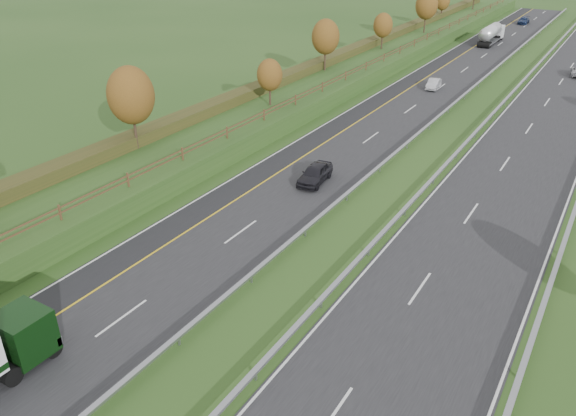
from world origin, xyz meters
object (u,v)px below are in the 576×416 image
road_tanker (492,33)px  car_dark_near (315,174)px  car_silver_mid (434,84)px  car_small_far (524,21)px

road_tanker → car_dark_near: (2.23, -72.92, -1.00)m
car_silver_mid → car_dark_near: bearing=-94.3°
car_dark_near → car_small_far: size_ratio=0.98×
road_tanker → car_dark_near: road_tanker is taller
car_dark_near → car_small_far: car_dark_near is taller
car_silver_mid → car_small_far: car_small_far is taller
car_dark_near → road_tanker: bearing=85.4°
car_small_far → car_silver_mid: bearing=-91.4°
road_tanker → car_small_far: size_ratio=2.28×
car_silver_mid → car_small_far: (-0.27, 63.69, 0.04)m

